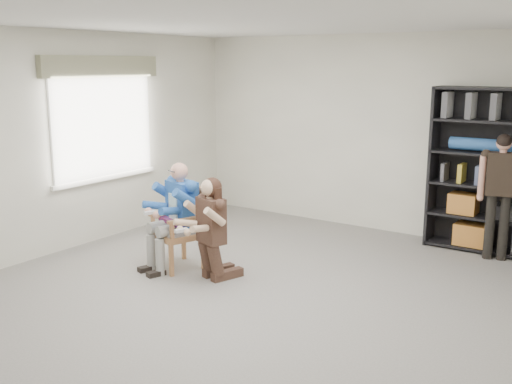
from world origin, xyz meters
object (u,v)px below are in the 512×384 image
Objects in this scene: armchair at (177,228)px; bookshelf at (503,173)px; standing_man at (499,197)px; seated_man at (177,216)px; kneeling_woman at (209,230)px.

armchair is 4.08m from bookshelf.
bookshelf is 1.34× the size of standing_man.
seated_man is 4.07m from bookshelf.
seated_man is 0.81× the size of standing_man.
bookshelf is at bearing 82.29° from standing_man.
kneeling_woman is (0.58, -0.12, 0.09)m from armchair.
seated_man is at bearing -138.07° from bookshelf.
standing_man is (3.04, 2.46, 0.15)m from seated_man.
seated_man is at bearing -173.49° from kneeling_woman.
armchair is at bearing 0.00° from seated_man.
seated_man is at bearing -156.44° from standing_man.
bookshelf is (3.01, 2.70, 0.56)m from armchair.
kneeling_woman reaches higher than armchair.
seated_man is (0.00, 0.00, 0.15)m from armchair.
seated_man is 1.09× the size of kneeling_woman.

